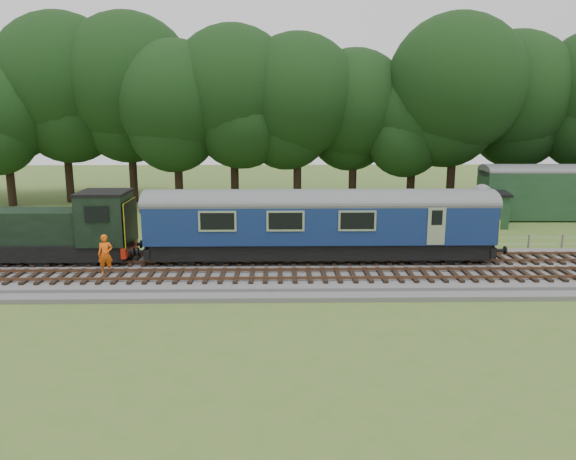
{
  "coord_description": "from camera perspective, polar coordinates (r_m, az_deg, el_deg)",
  "views": [
    {
      "loc": [
        -0.79,
        -27.51,
        8.12
      ],
      "look_at": [
        -0.29,
        1.4,
        2.0
      ],
      "focal_mm": 35.0,
      "sensor_mm": 36.0,
      "label": 1
    }
  ],
  "objects": [
    {
      "name": "ground",
      "position": [
        28.7,
        0.63,
        -4.49
      ],
      "size": [
        120.0,
        120.0,
        0.0
      ],
      "primitive_type": "plane",
      "color": "#486C27",
      "rests_on": "ground"
    },
    {
      "name": "tree_line",
      "position": [
        50.18,
        -0.08,
        2.64
      ],
      "size": [
        70.0,
        8.0,
        18.0
      ],
      "primitive_type": null,
      "color": "black",
      "rests_on": "ground"
    },
    {
      "name": "track_south",
      "position": [
        27.04,
        0.73,
        -4.6
      ],
      "size": [
        67.2,
        2.4,
        0.21
      ],
      "color": "black",
      "rests_on": "ballast"
    },
    {
      "name": "dmu_railcar",
      "position": [
        29.51,
        3.22,
        1.16
      ],
      "size": [
        18.05,
        2.86,
        3.88
      ],
      "color": "black",
      "rests_on": "ground"
    },
    {
      "name": "shed",
      "position": [
        43.05,
        19.43,
        2.08
      ],
      "size": [
        3.5,
        3.5,
        2.47
      ],
      "rotation": [
        0.0,
        0.0,
        -0.18
      ],
      "color": "#1A391B",
      "rests_on": "ground"
    },
    {
      "name": "ballast",
      "position": [
        28.65,
        0.63,
        -4.15
      ],
      "size": [
        70.0,
        7.0,
        0.35
      ],
      "primitive_type": "cube",
      "color": "#4C4C4F",
      "rests_on": "ground"
    },
    {
      "name": "shunter_loco",
      "position": [
        31.81,
        -22.68,
        -0.12
      ],
      "size": [
        8.91,
        2.6,
        3.38
      ],
      "color": "black",
      "rests_on": "ground"
    },
    {
      "name": "fence",
      "position": [
        33.03,
        0.41,
        -2.28
      ],
      "size": [
        64.0,
        0.12,
        1.0
      ],
      "primitive_type": null,
      "color": "#6B6054",
      "rests_on": "ground"
    },
    {
      "name": "track_north",
      "position": [
        29.93,
        0.56,
        -2.97
      ],
      "size": [
        67.2,
        2.4,
        0.21
      ],
      "color": "black",
      "rests_on": "ballast"
    },
    {
      "name": "worker",
      "position": [
        28.72,
        -18.06,
        -2.35
      ],
      "size": [
        0.78,
        0.58,
        1.94
      ],
      "primitive_type": "imported",
      "rotation": [
        0.0,
        0.0,
        0.18
      ],
      "color": "#FF5C0D",
      "rests_on": "ballast"
    }
  ]
}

